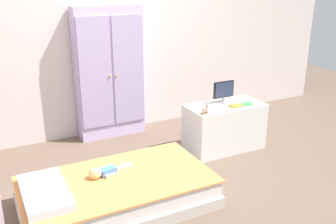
{
  "coord_description": "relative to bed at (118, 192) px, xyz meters",
  "views": [
    {
      "loc": [
        -1.39,
        -2.68,
        1.8
      ],
      "look_at": [
        0.19,
        0.43,
        0.55
      ],
      "focal_mm": 40.81,
      "sensor_mm": 36.0,
      "label": 1
    }
  ],
  "objects": [
    {
      "name": "tv_monitor",
      "position": [
        1.45,
        0.62,
        0.51
      ],
      "size": [
        0.25,
        0.1,
        0.24
      ],
      "color": "#99999E",
      "rests_on": "tv_stand"
    },
    {
      "name": "ground_plane",
      "position": [
        0.52,
        0.06,
        -0.14
      ],
      "size": [
        10.0,
        10.0,
        0.02
      ],
      "primitive_type": "cube",
      "color": "brown"
    },
    {
      "name": "back_wall",
      "position": [
        0.52,
        1.64,
        1.22
      ],
      "size": [
        6.4,
        0.05,
        2.7
      ],
      "primitive_type": "cube",
      "color": "silver",
      "rests_on": "ground_plane"
    },
    {
      "name": "bed",
      "position": [
        0.0,
        0.0,
        0.0
      ],
      "size": [
        1.53,
        0.86,
        0.25
      ],
      "color": "beige",
      "rests_on": "ground_plane"
    },
    {
      "name": "doll",
      "position": [
        -0.09,
        0.09,
        0.17
      ],
      "size": [
        0.39,
        0.15,
        0.1
      ],
      "color": "#4C84C6",
      "rests_on": "bed"
    },
    {
      "name": "book_green",
      "position": [
        1.62,
        0.45,
        0.39
      ],
      "size": [
        0.15,
        0.08,
        0.02
      ],
      "primitive_type": "cube",
      "color": "#429E51",
      "rests_on": "tv_stand"
    },
    {
      "name": "wardrobe",
      "position": [
        0.47,
        1.48,
        0.63
      ],
      "size": [
        0.77,
        0.26,
        1.5
      ],
      "color": "silver",
      "rests_on": "ground_plane"
    },
    {
      "name": "rocking_horse_toy",
      "position": [
        1.09,
        0.4,
        0.42
      ],
      "size": [
        0.08,
        0.04,
        0.1
      ],
      "color": "#8E6642",
      "rests_on": "tv_stand"
    },
    {
      "name": "book_orange",
      "position": [
        1.49,
        0.45,
        0.39
      ],
      "size": [
        0.12,
        0.1,
        0.02
      ],
      "primitive_type": "cube",
      "color": "orange",
      "rests_on": "tv_stand"
    },
    {
      "name": "tv_stand",
      "position": [
        1.43,
        0.55,
        0.13
      ],
      "size": [
        0.83,
        0.43,
        0.5
      ],
      "primitive_type": "cube",
      "color": "silver",
      "rests_on": "ground_plane"
    },
    {
      "name": "pillow",
      "position": [
        -0.57,
        0.0,
        0.16
      ],
      "size": [
        0.32,
        0.62,
        0.06
      ],
      "primitive_type": "cube",
      "color": "silver",
      "rests_on": "bed"
    }
  ]
}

